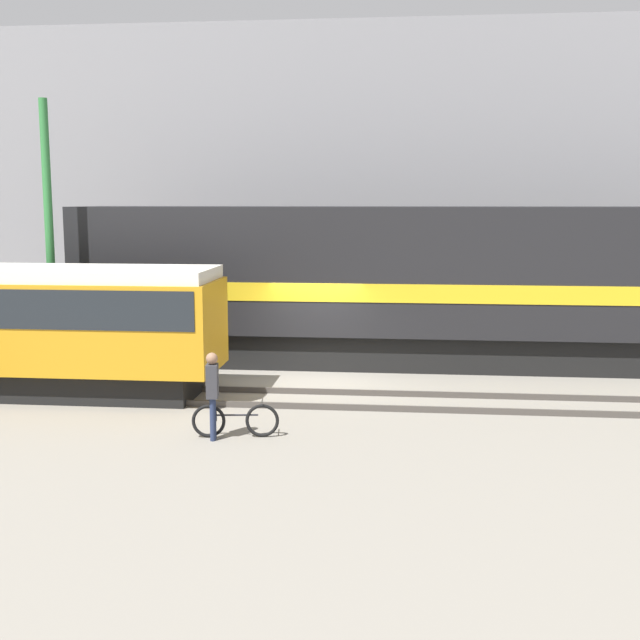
% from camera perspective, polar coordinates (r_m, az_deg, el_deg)
% --- Properties ---
extents(ground_plane, '(120.00, 120.00, 0.00)m').
position_cam_1_polar(ground_plane, '(20.95, -0.64, -4.46)').
color(ground_plane, gray).
extents(track_near, '(60.00, 1.51, 0.14)m').
position_cam_1_polar(track_near, '(19.01, -1.34, -5.59)').
color(track_near, '#47423D').
rests_on(track_near, ground).
extents(track_far, '(60.00, 1.51, 0.14)m').
position_cam_1_polar(track_far, '(23.48, 0.10, -2.88)').
color(track_far, '#47423D').
rests_on(track_far, ground).
extents(building_backdrop, '(47.48, 6.00, 10.73)m').
position_cam_1_polar(building_backdrop, '(30.93, 1.64, 9.72)').
color(building_backdrop, gray).
rests_on(building_backdrop, ground).
extents(freight_locomotive, '(20.24, 3.04, 5.13)m').
position_cam_1_polar(freight_locomotive, '(23.03, 8.18, 2.64)').
color(freight_locomotive, black).
rests_on(freight_locomotive, ground).
extents(streetcar, '(9.30, 2.54, 3.12)m').
position_cam_1_polar(streetcar, '(20.61, -20.07, -0.14)').
color(streetcar, black).
rests_on(streetcar, ground).
extents(bicycle, '(1.74, 0.44, 0.74)m').
position_cam_1_polar(bicycle, '(16.21, -6.03, -7.13)').
color(bicycle, black).
rests_on(bicycle, ground).
extents(person, '(0.27, 0.39, 1.75)m').
position_cam_1_polar(person, '(15.93, -7.66, -4.73)').
color(person, '#232D4C').
rests_on(person, ground).
extents(utility_pole_left, '(0.23, 0.23, 7.34)m').
position_cam_1_polar(utility_pole_left, '(22.67, -18.67, 5.46)').
color(utility_pole_left, '#2D7238').
rests_on(utility_pole_left, ground).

